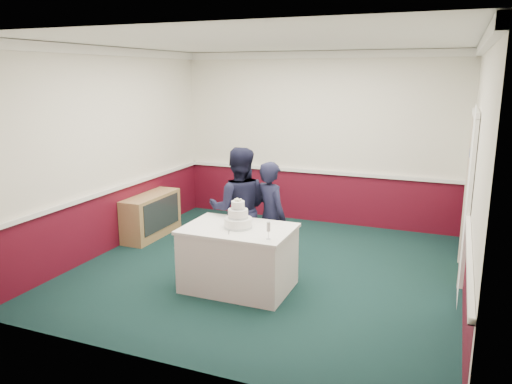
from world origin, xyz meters
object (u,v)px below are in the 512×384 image
at_px(champagne_flute, 268,228).
at_px(person_woman, 271,217).
at_px(person_man, 239,209).
at_px(cake_knife, 229,232).
at_px(sideboard, 151,216).
at_px(wedding_cake, 238,219).
at_px(cake_table, 238,257).

bearing_deg(champagne_flute, person_woman, 108.95).
xyz_separation_m(champagne_flute, person_man, (-0.77, 0.90, -0.09)).
xyz_separation_m(cake_knife, person_woman, (0.19, 0.91, -0.04)).
height_order(champagne_flute, person_woman, person_woman).
bearing_deg(person_man, sideboard, -41.61).
height_order(wedding_cake, cake_knife, wedding_cake).
distance_m(sideboard, cake_table, 2.54).
distance_m(champagne_flute, person_woman, 1.06).
relative_size(person_man, person_woman, 1.12).
relative_size(cake_table, person_man, 0.79).
bearing_deg(person_woman, sideboard, 16.65).
bearing_deg(sideboard, wedding_cake, -31.78).
relative_size(champagne_flute, person_woman, 0.14).
relative_size(wedding_cake, person_man, 0.22).
bearing_deg(person_man, champagne_flute, 109.40).
height_order(cake_table, person_woman, person_woman).
bearing_deg(wedding_cake, person_woman, 77.32).
relative_size(cake_table, cake_knife, 6.00).
bearing_deg(sideboard, person_man, -20.67).
distance_m(wedding_cake, cake_knife, 0.23).
bearing_deg(cake_knife, wedding_cake, 58.57).
relative_size(champagne_flute, person_man, 0.12).
bearing_deg(person_man, cake_table, 92.30).
distance_m(cake_knife, person_man, 0.86).
distance_m(sideboard, person_man, 2.08).
relative_size(wedding_cake, person_woman, 0.24).
bearing_deg(person_man, person_woman, 170.47).
bearing_deg(person_woman, cake_table, 109.10).
xyz_separation_m(champagne_flute, person_woman, (-0.34, 0.99, -0.18)).
distance_m(cake_table, wedding_cake, 0.50).
height_order(champagne_flute, person_man, person_man).
bearing_deg(cake_knife, person_man, 83.21).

